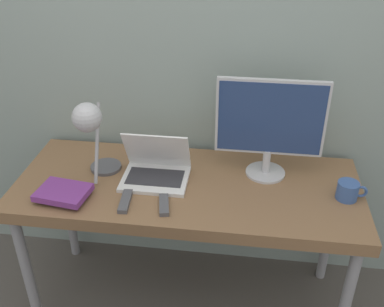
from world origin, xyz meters
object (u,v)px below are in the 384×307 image
(desk_lamp, at_px, (90,126))
(laptop, at_px, (156,169))
(book_stack, at_px, (64,193))
(monitor, at_px, (270,123))
(mug, at_px, (348,191))
(game_controller, at_px, (51,196))

(desk_lamp, bearing_deg, laptop, 17.15)
(book_stack, bearing_deg, desk_lamp, 50.23)
(laptop, relative_size, monitor, 0.62)
(laptop, xyz_separation_m, mug, (0.86, -0.05, -0.01))
(game_controller, bearing_deg, book_stack, 16.42)
(game_controller, bearing_deg, monitor, 19.93)
(laptop, bearing_deg, mug, -3.12)
(desk_lamp, height_order, game_controller, desk_lamp)
(book_stack, xyz_separation_m, mug, (1.23, 0.16, 0.01))
(monitor, relative_size, game_controller, 3.45)
(monitor, height_order, mug, monitor)
(laptop, xyz_separation_m, monitor, (0.51, 0.11, 0.22))
(laptop, distance_m, monitor, 0.56)
(book_stack, bearing_deg, laptop, 29.86)
(monitor, bearing_deg, desk_lamp, -166.10)
(book_stack, relative_size, mug, 1.80)
(desk_lamp, height_order, book_stack, desk_lamp)
(monitor, bearing_deg, mug, -23.95)
(laptop, bearing_deg, desk_lamp, -162.85)
(mug, bearing_deg, book_stack, -172.39)
(book_stack, relative_size, game_controller, 1.68)
(mug, distance_m, game_controller, 1.29)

